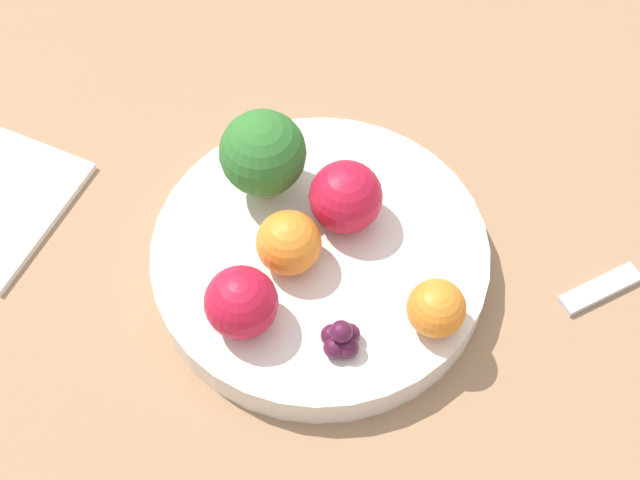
{
  "coord_description": "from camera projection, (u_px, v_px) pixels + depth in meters",
  "views": [
    {
      "loc": [
        0.25,
        -0.24,
        0.59
      ],
      "look_at": [
        0.0,
        0.0,
        0.06
      ],
      "focal_mm": 50.0,
      "sensor_mm": 36.0,
      "label": 1
    }
  ],
  "objects": [
    {
      "name": "spoon",
      "position": [
        600.0,
        289.0,
        0.66
      ],
      "size": [
        0.03,
        0.07,
        0.01
      ],
      "color": "silver",
      "rests_on": "table_surface"
    },
    {
      "name": "orange_front",
      "position": [
        289.0,
        243.0,
        0.62
      ],
      "size": [
        0.05,
        0.05,
        0.05
      ],
      "color": "orange",
      "rests_on": "bowl"
    },
    {
      "name": "apple_red",
      "position": [
        241.0,
        303.0,
        0.59
      ],
      "size": [
        0.05,
        0.05,
        0.05
      ],
      "color": "#B7142D",
      "rests_on": "bowl"
    },
    {
      "name": "table_surface",
      "position": [
        320.0,
        275.0,
        0.68
      ],
      "size": [
        1.2,
        1.2,
        0.02
      ],
      "color": "#936D4C",
      "rests_on": "ground_plane"
    },
    {
      "name": "apple_green",
      "position": [
        346.0,
        197.0,
        0.64
      ],
      "size": [
        0.05,
        0.05,
        0.05
      ],
      "color": "#B7142D",
      "rests_on": "bowl"
    },
    {
      "name": "grape_cluster",
      "position": [
        341.0,
        339.0,
        0.59
      ],
      "size": [
        0.03,
        0.03,
        0.03
      ],
      "color": "#47142D",
      "rests_on": "bowl"
    },
    {
      "name": "bowl",
      "position": [
        320.0,
        258.0,
        0.66
      ],
      "size": [
        0.25,
        0.25,
        0.03
      ],
      "color": "silver",
      "rests_on": "table_surface"
    },
    {
      "name": "ground_plane",
      "position": [
        320.0,
        282.0,
        0.69
      ],
      "size": [
        6.0,
        6.0,
        0.0
      ],
      "primitive_type": "plane",
      "color": "gray"
    },
    {
      "name": "broccoli",
      "position": [
        263.0,
        154.0,
        0.64
      ],
      "size": [
        0.06,
        0.06,
        0.07
      ],
      "color": "#99C17A",
      "rests_on": "bowl"
    },
    {
      "name": "orange_back",
      "position": [
        436.0,
        308.0,
        0.59
      ],
      "size": [
        0.04,
        0.04,
        0.04
      ],
      "color": "orange",
      "rests_on": "bowl"
    }
  ]
}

